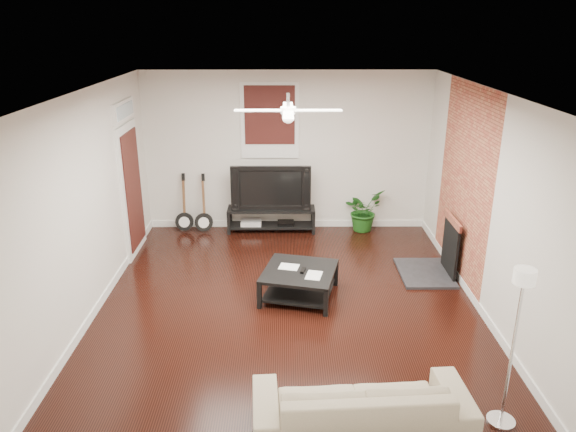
{
  "coord_description": "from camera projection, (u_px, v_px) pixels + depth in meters",
  "views": [
    {
      "loc": [
        -0.04,
        -6.32,
        3.6
      ],
      "look_at": [
        0.0,
        0.4,
        1.15
      ],
      "focal_mm": 33.84,
      "sensor_mm": 36.0,
      "label": 1
    }
  ],
  "objects": [
    {
      "name": "room",
      "position": [
        288.0,
        208.0,
        6.69
      ],
      "size": [
        5.01,
        6.01,
        2.81
      ],
      "color": "black",
      "rests_on": "ground"
    },
    {
      "name": "brick_accent",
      "position": [
        464.0,
        184.0,
        7.64
      ],
      "size": [
        0.02,
        2.2,
        2.8
      ],
      "primitive_type": "cube",
      "color": "#A74635",
      "rests_on": "floor"
    },
    {
      "name": "fireplace",
      "position": [
        437.0,
        246.0,
        7.97
      ],
      "size": [
        0.8,
        1.1,
        0.92
      ],
      "primitive_type": "cube",
      "color": "black",
      "rests_on": "floor"
    },
    {
      "name": "window_back",
      "position": [
        270.0,
        121.0,
        9.29
      ],
      "size": [
        1.0,
        0.06,
        1.3
      ],
      "primitive_type": "cube",
      "color": "black",
      "rests_on": "wall_back"
    },
    {
      "name": "door_left",
      "position": [
        131.0,
        178.0,
        8.52
      ],
      "size": [
        0.08,
        1.0,
        2.5
      ],
      "primitive_type": "cube",
      "color": "white",
      "rests_on": "wall_left"
    },
    {
      "name": "tv_stand",
      "position": [
        271.0,
        219.0,
        9.71
      ],
      "size": [
        1.55,
        0.41,
        0.43
      ],
      "primitive_type": "cube",
      "color": "black",
      "rests_on": "floor"
    },
    {
      "name": "tv",
      "position": [
        271.0,
        186.0,
        9.52
      ],
      "size": [
        1.39,
        0.18,
        0.8
      ],
      "primitive_type": "imported",
      "color": "black",
      "rests_on": "tv_stand"
    },
    {
      "name": "coffee_table",
      "position": [
        299.0,
        283.0,
        7.41
      ],
      "size": [
        1.13,
        1.13,
        0.4
      ],
      "primitive_type": "cube",
      "rotation": [
        0.0,
        0.0,
        -0.23
      ],
      "color": "black",
      "rests_on": "floor"
    },
    {
      "name": "sofa",
      "position": [
        361.0,
        405.0,
        4.94
      ],
      "size": [
        2.02,
        0.89,
        0.58
      ],
      "primitive_type": "imported",
      "rotation": [
        0.0,
        0.0,
        3.2
      ],
      "color": "tan",
      "rests_on": "floor"
    },
    {
      "name": "floor_lamp",
      "position": [
        513.0,
        349.0,
        4.87
      ],
      "size": [
        0.28,
        0.28,
        1.61
      ],
      "primitive_type": null,
      "rotation": [
        0.0,
        0.0,
        0.06
      ],
      "color": "silver",
      "rests_on": "floor"
    },
    {
      "name": "potted_plant",
      "position": [
        363.0,
        210.0,
        9.7
      ],
      "size": [
        0.89,
        0.89,
        0.75
      ],
      "primitive_type": "imported",
      "rotation": [
        0.0,
        0.0,
        0.8
      ],
      "color": "#1B5217",
      "rests_on": "floor"
    },
    {
      "name": "guitar_left",
      "position": [
        183.0,
        204.0,
        9.57
      ],
      "size": [
        0.34,
        0.24,
        1.05
      ],
      "primitive_type": null,
      "rotation": [
        0.0,
        0.0,
        0.05
      ],
      "color": "black",
      "rests_on": "floor"
    },
    {
      "name": "guitar_right",
      "position": [
        203.0,
        204.0,
        9.54
      ],
      "size": [
        0.36,
        0.28,
        1.05
      ],
      "primitive_type": null,
      "rotation": [
        0.0,
        0.0,
        0.15
      ],
      "color": "black",
      "rests_on": "floor"
    },
    {
      "name": "ceiling_fan",
      "position": [
        288.0,
        110.0,
        6.28
      ],
      "size": [
        1.24,
        1.24,
        0.32
      ],
      "primitive_type": null,
      "color": "white",
      "rests_on": "ceiling"
    }
  ]
}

